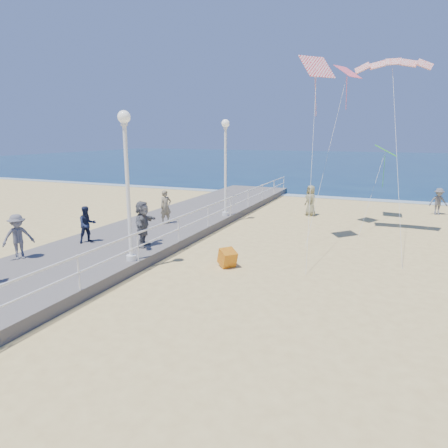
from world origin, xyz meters
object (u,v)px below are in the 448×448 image
at_px(lamp_post_mid, 127,171).
at_px(box_kite, 227,259).
at_px(spectator_5, 143,224).
at_px(spectator_7, 87,224).
at_px(spectator_2, 18,237).
at_px(spectator_6, 166,207).
at_px(lamp_post_far, 225,158).
at_px(beach_walker_c, 311,201).
at_px(beach_walker_a, 438,201).

bearing_deg(lamp_post_mid, box_kite, 29.30).
distance_m(spectator_5, spectator_7, 2.57).
relative_size(spectator_2, spectator_6, 0.97).
bearing_deg(lamp_post_far, spectator_5, -95.26).
bearing_deg(spectator_2, lamp_post_far, 11.29).
distance_m(lamp_post_mid, spectator_6, 6.66).
xyz_separation_m(spectator_5, spectator_7, (-2.53, -0.40, -0.17)).
distance_m(spectator_2, beach_walker_c, 16.37).
bearing_deg(lamp_post_far, box_kite, -66.88).
height_order(lamp_post_far, spectator_7, lamp_post_far).
relative_size(lamp_post_far, spectator_5, 2.80).
distance_m(lamp_post_mid, spectator_2, 4.84).
bearing_deg(spectator_2, spectator_7, 17.26).
bearing_deg(spectator_7, lamp_post_far, 8.01).
relative_size(spectator_2, beach_walker_c, 0.89).
bearing_deg(spectator_5, lamp_post_mid, -172.83).
relative_size(lamp_post_mid, lamp_post_far, 1.00).
xyz_separation_m(spectator_2, beach_walker_c, (8.03, 14.26, -0.30)).
distance_m(lamp_post_far, spectator_6, 4.43).
distance_m(spectator_2, spectator_5, 4.59).
relative_size(spectator_7, beach_walker_c, 0.83).
xyz_separation_m(lamp_post_mid, beach_walker_c, (4.09, 12.82, -2.72)).
relative_size(spectator_7, beach_walker_a, 0.94).
bearing_deg(beach_walker_a, spectator_2, -146.18).
relative_size(spectator_2, spectator_7, 1.07).
xyz_separation_m(spectator_6, box_kite, (5.13, -4.13, -0.97)).
height_order(spectator_5, box_kite, spectator_5).
bearing_deg(beach_walker_c, spectator_5, -64.57).
distance_m(lamp_post_mid, beach_walker_a, 19.98).
bearing_deg(box_kite, spectator_6, 91.81).
bearing_deg(beach_walker_c, lamp_post_far, -88.20).
bearing_deg(spectator_5, box_kite, -103.94).
distance_m(spectator_7, beach_walker_c, 13.57).
bearing_deg(box_kite, lamp_post_mid, 159.98).
height_order(spectator_2, spectator_6, spectator_6).
height_order(beach_walker_a, box_kite, beach_walker_a).
bearing_deg(spectator_2, spectator_5, -13.50).
relative_size(lamp_post_far, spectator_7, 3.40).
relative_size(spectator_6, spectator_7, 1.11).
height_order(spectator_2, beach_walker_a, spectator_2).
xyz_separation_m(spectator_6, beach_walker_a, (13.42, 10.30, -0.43)).
xyz_separation_m(spectator_5, beach_walker_c, (4.75, 11.04, -0.41)).
bearing_deg(spectator_7, lamp_post_mid, -82.55).
height_order(beach_walker_c, box_kite, beach_walker_c).
xyz_separation_m(lamp_post_mid, spectator_6, (-2.03, 5.87, -2.39)).
bearing_deg(beach_walker_c, box_kite, -46.37).
bearing_deg(lamp_post_far, lamp_post_mid, -90.00).
relative_size(beach_walker_a, box_kite, 2.79).
bearing_deg(spectator_2, lamp_post_mid, -37.99).
xyz_separation_m(lamp_post_mid, spectator_2, (-3.94, -1.44, -2.42)).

